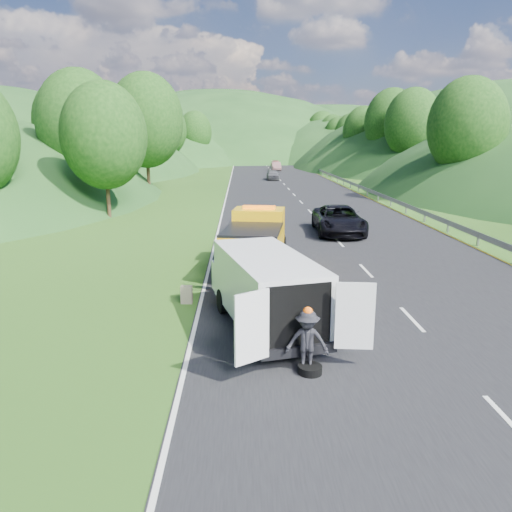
{
  "coord_description": "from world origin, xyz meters",
  "views": [
    {
      "loc": [
        -2.46,
        -16.91,
        5.68
      ],
      "look_at": [
        -1.9,
        1.53,
        1.3
      ],
      "focal_mm": 35.0,
      "sensor_mm": 36.0,
      "label": 1
    }
  ],
  "objects_px": {
    "worker": "(306,373)",
    "child": "(235,296)",
    "white_van": "(265,287)",
    "suitcase": "(187,295)",
    "woman": "(222,292)",
    "tow_truck": "(256,240)",
    "passing_suv": "(338,234)",
    "spare_tire": "(310,374)"
  },
  "relations": [
    {
      "from": "child",
      "to": "woman",
      "type": "bearing_deg",
      "value": -179.28
    },
    {
      "from": "tow_truck",
      "to": "passing_suv",
      "type": "distance_m",
      "value": 9.8
    },
    {
      "from": "child",
      "to": "spare_tire",
      "type": "xyz_separation_m",
      "value": [
        1.9,
        -6.28,
        0.0
      ]
    },
    {
      "from": "child",
      "to": "worker",
      "type": "xyz_separation_m",
      "value": [
        1.82,
        -6.24,
        0.0
      ]
    },
    {
      "from": "white_van",
      "to": "child",
      "type": "bearing_deg",
      "value": 91.87
    },
    {
      "from": "suitcase",
      "to": "white_van",
      "type": "bearing_deg",
      "value": -42.24
    },
    {
      "from": "tow_truck",
      "to": "white_van",
      "type": "distance_m",
      "value": 7.16
    },
    {
      "from": "white_van",
      "to": "worker",
      "type": "relative_size",
      "value": 4.32
    },
    {
      "from": "suitcase",
      "to": "woman",
      "type": "bearing_deg",
      "value": 48.51
    },
    {
      "from": "worker",
      "to": "passing_suv",
      "type": "bearing_deg",
      "value": 84.5
    },
    {
      "from": "child",
      "to": "suitcase",
      "type": "relative_size",
      "value": 1.63
    },
    {
      "from": "tow_truck",
      "to": "suitcase",
      "type": "bearing_deg",
      "value": -109.89
    },
    {
      "from": "spare_tire",
      "to": "tow_truck",
      "type": "bearing_deg",
      "value": 95.67
    },
    {
      "from": "passing_suv",
      "to": "spare_tire",
      "type": "bearing_deg",
      "value": -100.78
    },
    {
      "from": "tow_truck",
      "to": "suitcase",
      "type": "relative_size",
      "value": 10.09
    },
    {
      "from": "worker",
      "to": "spare_tire",
      "type": "xyz_separation_m",
      "value": [
        0.09,
        -0.04,
        0.0
      ]
    },
    {
      "from": "worker",
      "to": "spare_tire",
      "type": "distance_m",
      "value": 0.1
    },
    {
      "from": "tow_truck",
      "to": "white_van",
      "type": "relative_size",
      "value": 0.92
    },
    {
      "from": "white_van",
      "to": "child",
      "type": "xyz_separation_m",
      "value": [
        -0.93,
        3.16,
        -1.31
      ]
    },
    {
      "from": "child",
      "to": "suitcase",
      "type": "height_order",
      "value": "suitcase"
    },
    {
      "from": "worker",
      "to": "child",
      "type": "bearing_deg",
      "value": 113.96
    },
    {
      "from": "tow_truck",
      "to": "woman",
      "type": "distance_m",
      "value": 3.94
    },
    {
      "from": "worker",
      "to": "spare_tire",
      "type": "bearing_deg",
      "value": -18.39
    },
    {
      "from": "tow_truck",
      "to": "worker",
      "type": "distance_m",
      "value": 10.36
    },
    {
      "from": "child",
      "to": "suitcase",
      "type": "xyz_separation_m",
      "value": [
        -1.7,
        -0.77,
        0.32
      ]
    },
    {
      "from": "worker",
      "to": "passing_suv",
      "type": "xyz_separation_m",
      "value": [
        4.32,
        18.4,
        0.0
      ]
    },
    {
      "from": "child",
      "to": "passing_suv",
      "type": "xyz_separation_m",
      "value": [
        6.14,
        12.16,
        0.0
      ]
    },
    {
      "from": "worker",
      "to": "suitcase",
      "type": "bearing_deg",
      "value": 130.47
    },
    {
      "from": "tow_truck",
      "to": "passing_suv",
      "type": "relative_size",
      "value": 1.08
    },
    {
      "from": "tow_truck",
      "to": "worker",
      "type": "bearing_deg",
      "value": -76.18
    },
    {
      "from": "worker",
      "to": "spare_tire",
      "type": "height_order",
      "value": "worker"
    },
    {
      "from": "spare_tire",
      "to": "passing_suv",
      "type": "distance_m",
      "value": 18.92
    },
    {
      "from": "woman",
      "to": "suitcase",
      "type": "relative_size",
      "value": 2.57
    },
    {
      "from": "child",
      "to": "worker",
      "type": "height_order",
      "value": "worker"
    },
    {
      "from": "worker",
      "to": "white_van",
      "type": "bearing_deg",
      "value": 113.75
    },
    {
      "from": "white_van",
      "to": "passing_suv",
      "type": "bearing_deg",
      "value": 56.65
    },
    {
      "from": "white_van",
      "to": "woman",
      "type": "distance_m",
      "value": 4.21
    },
    {
      "from": "tow_truck",
      "to": "passing_suv",
      "type": "height_order",
      "value": "tow_truck"
    },
    {
      "from": "worker",
      "to": "suitcase",
      "type": "height_order",
      "value": "worker"
    },
    {
      "from": "white_van",
      "to": "child",
      "type": "relative_size",
      "value": 6.7
    },
    {
      "from": "woman",
      "to": "child",
      "type": "distance_m",
      "value": 0.77
    },
    {
      "from": "white_van",
      "to": "woman",
      "type": "bearing_deg",
      "value": 96.86
    }
  ]
}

